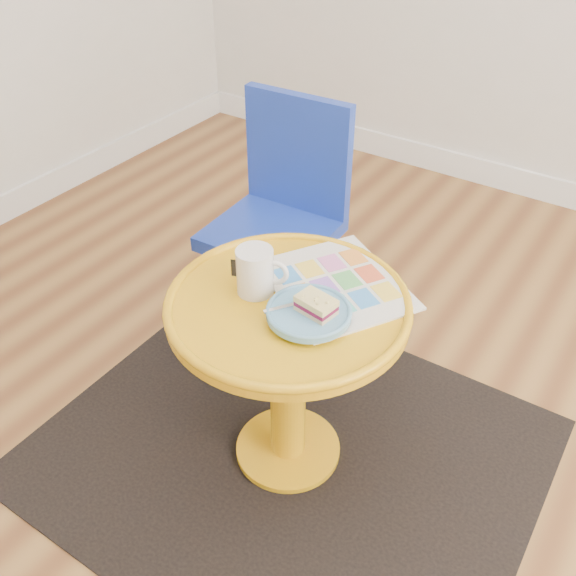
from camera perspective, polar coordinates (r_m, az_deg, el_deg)
The scene contains 10 objects.
floor at distance 1.70m, azimuth 5.19°, elevation -21.85°, with size 4.00×4.00×0.00m, color brown.
room_walls at distance 2.65m, azimuth -2.82°, elevation 5.43°, with size 4.00×4.00×4.00m.
rug at distance 1.86m, azimuth 0.00°, elevation -14.26°, with size 1.30×1.10×0.01m, color black.
side_table at distance 1.57m, azimuth 0.00°, elevation -5.56°, with size 0.57×0.57×0.54m.
chair at distance 1.98m, azimuth -0.54°, elevation 6.90°, with size 0.36×0.36×0.79m.
newspaper at distance 1.53m, azimuth 4.27°, elevation 0.33°, with size 0.34×0.29×0.01m, color silver.
mug at distance 1.47m, azimuth -2.86°, elevation 1.60°, with size 0.12×0.09×0.11m.
plate at distance 1.41m, azimuth 1.87°, elevation -2.26°, with size 0.19×0.19×0.02m.
cake_slice at distance 1.39m, azimuth 2.52°, elevation -1.52°, with size 0.09×0.07×0.04m.
fork at distance 1.42m, azimuth 0.78°, elevation -1.44°, with size 0.09×0.13×0.00m.
Camera 1 is at (0.36, -0.80, 1.46)m, focal length 40.00 mm.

